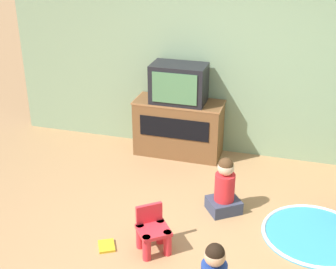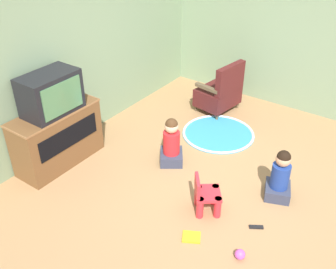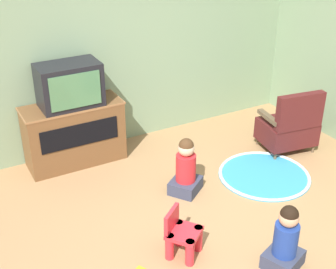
{
  "view_description": "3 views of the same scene",
  "coord_description": "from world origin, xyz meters",
  "views": [
    {
      "loc": [
        0.86,
        -3.44,
        2.91
      ],
      "look_at": [
        -0.4,
        0.86,
        0.82
      ],
      "focal_mm": 50.0,
      "sensor_mm": 36.0,
      "label": 1
    },
    {
      "loc": [
        -3.21,
        -1.57,
        3.07
      ],
      "look_at": [
        -0.21,
        0.56,
        0.75
      ],
      "focal_mm": 42.0,
      "sensor_mm": 36.0,
      "label": 2
    },
    {
      "loc": [
        -1.98,
        -2.82,
        2.92
      ],
      "look_at": [
        -0.09,
        0.62,
        0.88
      ],
      "focal_mm": 50.0,
      "sensor_mm": 36.0,
      "label": 3
    }
  ],
  "objects": [
    {
      "name": "tv_cabinet",
      "position": [
        -0.59,
        2.01,
        0.39
      ],
      "size": [
        1.16,
        0.47,
        0.75
      ],
      "color": "brown",
      "rests_on": "ground_plane"
    },
    {
      "name": "wall_back",
      "position": [
        -0.14,
        2.32,
        1.32
      ],
      "size": [
        5.72,
        0.12,
        2.64
      ],
      "color": "gray",
      "rests_on": "ground_plane"
    },
    {
      "name": "child_watching_center",
      "position": [
        0.4,
        -0.57,
        0.27
      ],
      "size": [
        0.4,
        0.38,
        0.63
      ],
      "rotation": [
        0.0,
        0.0,
        0.37
      ],
      "color": "#33384C",
      "rests_on": "ground_plane"
    },
    {
      "name": "wall_right",
      "position": [
        2.66,
        -0.31,
        1.32
      ],
      "size": [
        0.12,
        5.38,
        2.64
      ],
      "color": "gray",
      "rests_on": "ground_plane"
    },
    {
      "name": "ground_plane",
      "position": [
        0.0,
        0.0,
        0.0
      ],
      "size": [
        30.0,
        30.0,
        0.0
      ],
      "primitive_type": "plane",
      "color": "#9E754C"
    },
    {
      "name": "television",
      "position": [
        -0.59,
        2.0,
        1.0
      ],
      "size": [
        0.7,
        0.43,
        0.5
      ],
      "color": "black",
      "rests_on": "tv_cabinet"
    },
    {
      "name": "child_watching_left",
      "position": [
        0.24,
        0.83,
        0.28
      ],
      "size": [
        0.44,
        0.43,
        0.65
      ],
      "rotation": [
        0.0,
        0.0,
        0.62
      ],
      "color": "#33384C",
      "rests_on": "ground_plane"
    },
    {
      "name": "yellow_kid_chair",
      "position": [
        -0.29,
        -0.01,
        0.19
      ],
      "size": [
        0.39,
        0.39,
        0.45
      ],
      "rotation": [
        0.0,
        0.0,
        0.66
      ],
      "color": "red",
      "rests_on": "ground_plane"
    },
    {
      "name": "play_mat",
      "position": [
        1.2,
        0.66,
        0.01
      ],
      "size": [
        1.06,
        1.06,
        0.04
      ],
      "color": "teal",
      "rests_on": "ground_plane"
    },
    {
      "name": "black_armchair",
      "position": [
        1.84,
        1.0,
        0.33
      ],
      "size": [
        0.71,
        0.6,
        0.83
      ],
      "rotation": [
        0.0,
        0.0,
        2.99
      ],
      "color": "brown",
      "rests_on": "ground_plane"
    },
    {
      "name": "toy_ball",
      "position": [
        -0.69,
        -0.63,
        0.05
      ],
      "size": [
        0.1,
        0.1,
        0.1
      ],
      "color": "#CC4CB2",
      "rests_on": "ground_plane"
    },
    {
      "name": "book",
      "position": [
        -0.74,
        -0.11,
        0.01
      ],
      "size": [
        0.22,
        0.24,
        0.02
      ],
      "rotation": [
        0.0,
        0.0,
        2.07
      ],
      "color": "gold",
      "rests_on": "ground_plane"
    },
    {
      "name": "remote_control",
      "position": [
        -0.22,
        -0.59,
        0.01
      ],
      "size": [
        0.12,
        0.15,
        0.02
      ],
      "rotation": [
        0.0,
        0.0,
        2.14
      ],
      "color": "black",
      "rests_on": "ground_plane"
    }
  ]
}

